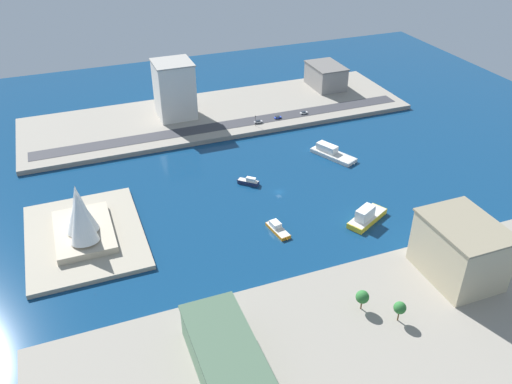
{
  "coord_description": "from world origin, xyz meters",
  "views": [
    {
      "loc": [
        -202.14,
        90.22,
        139.32
      ],
      "look_at": [
        -1.53,
        12.68,
        3.75
      ],
      "focal_mm": 37.35,
      "sensor_mm": 36.0,
      "label": 1
    }
  ],
  "objects": [
    {
      "name": "ground_plane",
      "position": [
        0.0,
        0.0,
        0.0
      ],
      "size": [
        440.0,
        440.0,
        0.0
      ],
      "primitive_type": "plane",
      "color": "navy"
    },
    {
      "name": "quay_west",
      "position": [
        -97.44,
        0.0,
        1.36
      ],
      "size": [
        70.0,
        240.0,
        2.73
      ],
      "primitive_type": "cube",
      "color": "gray",
      "rests_on": "ground_plane"
    },
    {
      "name": "quay_east",
      "position": [
        97.44,
        0.0,
        1.36
      ],
      "size": [
        70.0,
        240.0,
        2.73
      ],
      "primitive_type": "cube",
      "color": "gray",
      "rests_on": "ground_plane"
    },
    {
      "name": "peninsula_point",
      "position": [
        -4.08,
        92.86,
        1.0
      ],
      "size": [
        63.05,
        48.45,
        2.0
      ],
      "primitive_type": "cube",
      "color": "#A89E89",
      "rests_on": "ground_plane"
    },
    {
      "name": "road_strip",
      "position": [
        76.93,
        0.0,
        2.8
      ],
      "size": [
        11.18,
        228.0,
        0.15
      ],
      "primitive_type": "cube",
      "color": "#38383D",
      "rests_on": "quay_east"
    },
    {
      "name": "water_taxi_orange",
      "position": [
        -29.49,
        13.41,
        1.32
      ],
      "size": [
        15.26,
        6.72,
        3.76
      ],
      "color": "orange",
      "rests_on": "ground_plane"
    },
    {
      "name": "ferry_white_commuter",
      "position": [
        23.77,
        -41.55,
        2.02
      ],
      "size": [
        27.09,
        18.64,
        5.89
      ],
      "color": "silver",
      "rests_on": "ground_plane"
    },
    {
      "name": "patrol_launch_navy",
      "position": [
        12.49,
        11.41,
        1.44
      ],
      "size": [
        10.0,
        10.68,
        3.97
      ],
      "color": "#1E284C",
      "rests_on": "ground_plane"
    },
    {
      "name": "ferry_yellow_fast",
      "position": [
        -37.05,
        -26.91,
        2.69
      ],
      "size": [
        17.02,
        23.48,
        7.92
      ],
      "color": "yellow",
      "rests_on": "ground_plane"
    },
    {
      "name": "office_block_beige",
      "position": [
        -83.2,
        -37.94,
        14.59
      ],
      "size": [
        31.74,
        24.19,
        23.65
      ],
      "color": "#C6B793",
      "rests_on": "quay_west"
    },
    {
      "name": "hotel_broad_white",
      "position": [
        101.74,
        26.03,
        19.92
      ],
      "size": [
        23.22,
        22.85,
        34.31
      ],
      "color": "silver",
      "rests_on": "quay_east"
    },
    {
      "name": "carpark_squat_concrete",
      "position": [
        112.5,
        -83.4,
        10.54
      ],
      "size": [
        29.18,
        20.52,
        15.56
      ],
      "color": "gray",
      "rests_on": "quay_east"
    },
    {
      "name": "terminal_long_green",
      "position": [
        -94.16,
        58.81,
        8.99
      ],
      "size": [
        40.1,
        18.67,
        12.47
      ],
      "color": "slate",
      "rests_on": "quay_west"
    },
    {
      "name": "sedan_silver",
      "position": [
        72.7,
        -17.4,
        3.69
      ],
      "size": [
        2.01,
        5.07,
        1.67
      ],
      "color": "black",
      "rests_on": "road_strip"
    },
    {
      "name": "van_white",
      "position": [
        75.01,
        -49.04,
        3.66
      ],
      "size": [
        2.01,
        4.81,
        1.59
      ],
      "color": "black",
      "rests_on": "road_strip"
    },
    {
      "name": "hatchback_blue",
      "position": [
        74.5,
        -31.03,
        3.64
      ],
      "size": [
        2.05,
        4.45,
        1.56
      ],
      "color": "black",
      "rests_on": "road_strip"
    },
    {
      "name": "traffic_light_waterfront",
      "position": [
        69.82,
        -14.64,
        7.07
      ],
      "size": [
        0.36,
        0.36,
        6.5
      ],
      "color": "black",
      "rests_on": "quay_east"
    },
    {
      "name": "opera_landmark",
      "position": [
        -5.3,
        92.86,
        11.48
      ],
      "size": [
        36.5,
        23.97,
        25.46
      ],
      "color": "#BCAD93",
      "rests_on": "peninsula_point"
    },
    {
      "name": "park_tree_cluster",
      "position": [
        -90.61,
        1.41,
        8.44
      ],
      "size": [
        14.14,
        13.61,
        8.14
      ],
      "color": "brown",
      "rests_on": "quay_west"
    }
  ]
}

